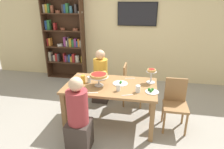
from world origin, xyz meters
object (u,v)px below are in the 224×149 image
object	(u,v)px
chair_far_right	(130,83)
salad_plate_far_diner	(152,91)
salad_plate_near_diner	(120,83)
beer_glass_amber_short	(105,75)
diner_far_left	(101,80)
beer_glass_amber_tall	(83,79)
chair_head_east	(175,102)
deep_dish_pizza_stand	(99,76)
water_glass_clear_near	(138,89)
cutlery_spare_fork	(130,78)
personal_pizza_stand	(151,73)
cutlery_fork_far	(127,95)
cutlery_fork_near	(92,93)
water_glass_clear_far	(89,80)
water_glass_clear_spare	(118,88)
cutlery_knife_far	(101,77)
cutlery_knife_near	(82,75)
bookshelf	(65,38)
diner_near_left	(78,120)
dining_table	(111,90)
television	(137,14)

from	to	relation	value
chair_far_right	salad_plate_far_diner	size ratio (longest dim) A/B	4.11
salad_plate_near_diner	beer_glass_amber_short	world-z (taller)	beer_glass_amber_short
diner_far_left	beer_glass_amber_tall	world-z (taller)	diner_far_left
chair_head_east	deep_dish_pizza_stand	xyz separation A→B (m)	(-1.29, -0.15, 0.43)
beer_glass_amber_tall	water_glass_clear_near	bearing A→B (deg)	-10.02
chair_far_right	cutlery_spare_fork	distance (m)	0.47
chair_head_east	beer_glass_amber_short	xyz separation A→B (m)	(-1.26, 0.15, 0.33)
cutlery_spare_fork	chair_head_east	bearing A→B (deg)	151.23
personal_pizza_stand	cutlery_fork_far	world-z (taller)	personal_pizza_stand
chair_far_right	cutlery_fork_near	bearing A→B (deg)	-23.75
deep_dish_pizza_stand	salad_plate_near_diner	size ratio (longest dim) A/B	1.25
beer_glass_amber_short	water_glass_clear_far	world-z (taller)	beer_glass_amber_short
water_glass_clear_spare	cutlery_fork_near	bearing A→B (deg)	-158.31
beer_glass_amber_short	cutlery_knife_far	bearing A→B (deg)	127.48
personal_pizza_stand	water_glass_clear_near	bearing A→B (deg)	-115.16
salad_plate_far_diner	beer_glass_amber_short	world-z (taller)	beer_glass_amber_short
chair_far_right	cutlery_knife_near	xyz separation A→B (m)	(-0.90, -0.40, 0.26)
bookshelf	cutlery_fork_far	distance (m)	3.12
salad_plate_near_diner	water_glass_clear_spare	world-z (taller)	water_glass_clear_spare
diner_far_left	water_glass_clear_near	world-z (taller)	diner_far_left
water_glass_clear_spare	cutlery_spare_fork	world-z (taller)	water_glass_clear_spare
chair_far_right	beer_glass_amber_tall	xyz separation A→B (m)	(-0.75, -0.77, 0.33)
chair_far_right	deep_dish_pizza_stand	size ratio (longest dim) A/B	2.70
diner_far_left	water_glass_clear_far	distance (m)	0.80
bookshelf	diner_far_left	bearing A→B (deg)	-43.36
chair_head_east	water_glass_clear_near	world-z (taller)	chair_head_east
bookshelf	water_glass_clear_spare	distance (m)	2.91
diner_near_left	water_glass_clear_far	distance (m)	0.83
beer_glass_amber_short	water_glass_clear_spare	xyz separation A→B (m)	(0.32, -0.43, -0.02)
cutlery_knife_far	water_glass_clear_far	bearing A→B (deg)	57.74
water_glass_clear_far	cutlery_spare_fork	world-z (taller)	water_glass_clear_far
dining_table	cutlery_fork_far	bearing A→B (deg)	-46.66
bookshelf	beer_glass_amber_short	distance (m)	2.38
water_glass_clear_spare	cutlery_fork_far	bearing A→B (deg)	-38.94
diner_near_left	chair_head_east	distance (m)	1.65
chair_head_east	water_glass_clear_near	size ratio (longest dim) A/B	7.79
diner_near_left	beer_glass_amber_short	bearing A→B (deg)	-9.83
water_glass_clear_near	cutlery_spare_fork	xyz separation A→B (m)	(-0.18, 0.54, -0.05)
cutlery_spare_fork	salad_plate_far_diner	bearing A→B (deg)	117.46
beer_glass_amber_tall	water_glass_clear_spare	xyz separation A→B (m)	(0.65, -0.18, -0.02)
bookshelf	cutlery_fork_near	world-z (taller)	bookshelf
salad_plate_near_diner	water_glass_clear_far	size ratio (longest dim) A/B	2.35
water_glass_clear_near	water_glass_clear_spare	world-z (taller)	water_glass_clear_near
cutlery_knife_near	cutlery_spare_fork	distance (m)	0.93
diner_far_left	salad_plate_far_diner	xyz separation A→B (m)	(1.06, -0.93, 0.27)
diner_near_left	beer_glass_amber_tall	size ratio (longest dim) A/B	7.89
television	personal_pizza_stand	world-z (taller)	television
personal_pizza_stand	cutlery_knife_near	world-z (taller)	personal_pizza_stand
bookshelf	personal_pizza_stand	size ratio (longest dim) A/B	8.80
chair_far_right	salad_plate_near_diner	distance (m)	0.74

